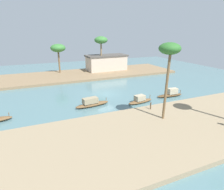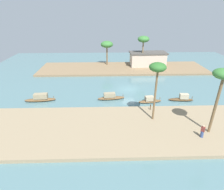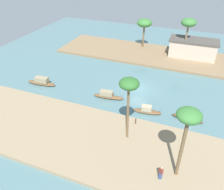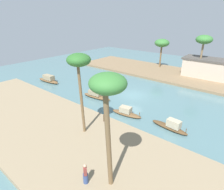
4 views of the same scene
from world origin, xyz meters
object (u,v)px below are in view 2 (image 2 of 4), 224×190
(sampan_midstream, at_px, (111,97))
(riverside_building, at_px, (148,59))
(palm_tree_left_far, at_px, (222,78))
(palm_tree_right_tall, at_px, (143,40))
(mooring_post, at_px, (150,107))
(palm_tree_left_near, at_px, (158,70))
(sampan_downstream_large, at_px, (150,100))
(palm_tree_right_short, at_px, (107,45))
(sampan_near_left_bank, at_px, (40,98))
(sampan_open_hull, at_px, (182,98))
(person_on_near_bank, at_px, (202,132))

(sampan_midstream, height_order, riverside_building, riverside_building)
(palm_tree_left_far, height_order, palm_tree_right_tall, palm_tree_left_far)
(mooring_post, bearing_deg, palm_tree_left_far, -45.92)
(mooring_post, height_order, palm_tree_left_near, palm_tree_left_near)
(sampan_downstream_large, distance_m, palm_tree_right_tall, 21.55)
(sampan_midstream, xyz_separation_m, palm_tree_right_tall, (8.55, 18.99, 6.66))
(palm_tree_right_tall, distance_m, palm_tree_right_short, 9.33)
(sampan_near_left_bank, height_order, palm_tree_right_short, palm_tree_right_short)
(palm_tree_left_far, distance_m, palm_tree_right_short, 34.22)
(sampan_downstream_large, height_order, palm_tree_left_far, palm_tree_left_far)
(sampan_open_hull, bearing_deg, person_on_near_bank, -93.16)
(person_on_near_bank, height_order, palm_tree_right_tall, palm_tree_right_tall)
(person_on_near_bank, height_order, riverside_building, riverside_building)
(sampan_near_left_bank, distance_m, palm_tree_left_near, 19.86)
(palm_tree_right_tall, bearing_deg, sampan_downstream_large, -96.09)
(sampan_near_left_bank, relative_size, riverside_building, 0.54)
(person_on_near_bank, distance_m, palm_tree_right_tall, 31.30)
(sampan_midstream, relative_size, person_on_near_bank, 2.93)
(person_on_near_bank, xyz_separation_m, mooring_post, (-4.54, 6.96, -0.27))
(person_on_near_bank, bearing_deg, riverside_building, -47.80)
(sampan_open_hull, distance_m, palm_tree_left_far, 12.07)
(sampan_midstream, bearing_deg, sampan_downstream_large, -19.18)
(mooring_post, bearing_deg, palm_tree_right_tall, 83.27)
(sampan_near_left_bank, bearing_deg, palm_tree_right_tall, 38.63)
(sampan_downstream_large, distance_m, mooring_post, 3.44)
(sampan_downstream_large, bearing_deg, palm_tree_right_short, 98.85)
(sampan_downstream_large, height_order, palm_tree_right_short, palm_tree_right_short)
(palm_tree_right_short, bearing_deg, person_on_near_bank, -71.95)
(sampan_downstream_large, distance_m, sampan_midstream, 6.52)
(riverside_building, bearing_deg, palm_tree_left_near, -100.94)
(sampan_open_hull, relative_size, palm_tree_right_tall, 0.55)
(palm_tree_right_tall, bearing_deg, riverside_building, 28.16)
(palm_tree_right_short, relative_size, riverside_building, 0.65)
(palm_tree_left_near, height_order, palm_tree_right_short, palm_tree_left_near)
(person_on_near_bank, height_order, palm_tree_right_short, palm_tree_right_short)
(sampan_open_hull, distance_m, palm_tree_left_near, 11.47)
(sampan_open_hull, relative_size, mooring_post, 4.95)
(palm_tree_left_far, bearing_deg, palm_tree_right_tall, 95.96)
(person_on_near_bank, bearing_deg, palm_tree_left_near, 0.78)
(palm_tree_right_short, bearing_deg, sampan_open_hull, -60.95)
(sampan_downstream_large, xyz_separation_m, palm_tree_right_tall, (2.17, 20.37, 6.72))
(sampan_open_hull, height_order, sampan_midstream, sampan_open_hull)
(sampan_midstream, bearing_deg, mooring_post, -46.40)
(sampan_near_left_bank, xyz_separation_m, riverside_building, (21.79, 20.14, 1.70))
(palm_tree_left_far, bearing_deg, sampan_open_hull, 88.84)
(mooring_post, relative_size, palm_tree_left_near, 0.11)
(palm_tree_left_near, xyz_separation_m, palm_tree_left_far, (6.15, -3.31, -0.00))
(person_on_near_bank, height_order, palm_tree_left_far, palm_tree_left_far)
(sampan_open_hull, xyz_separation_m, person_on_near_bank, (-1.57, -10.74, 0.68))
(palm_tree_left_far, relative_size, palm_tree_right_tall, 1.05)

